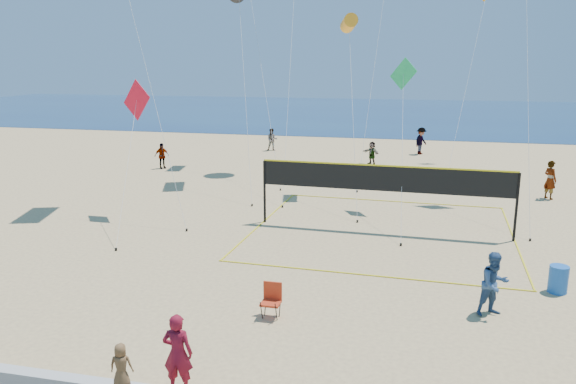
% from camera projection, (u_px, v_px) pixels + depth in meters
% --- Properties ---
extents(ground, '(120.00, 120.00, 0.00)m').
position_uv_depth(ground, '(229.00, 344.00, 13.50)').
color(ground, '#D4B477').
rests_on(ground, ground).
extents(ocean, '(140.00, 50.00, 0.03)m').
position_uv_depth(ocean, '(386.00, 113.00, 72.26)').
color(ocean, navy).
rests_on(ocean, ground).
extents(woman, '(0.66, 0.46, 1.71)m').
position_uv_depth(woman, '(178.00, 353.00, 11.41)').
color(woman, maroon).
rests_on(woman, ground).
extents(toddler, '(0.49, 0.37, 0.89)m').
position_uv_depth(toddler, '(121.00, 366.00, 10.59)').
color(toddler, brown).
rests_on(toddler, seawall).
extents(bystander_a, '(1.07, 1.00, 1.75)m').
position_uv_depth(bystander_a, '(494.00, 284.00, 14.88)').
color(bystander_a, '#304F79').
rests_on(bystander_a, ground).
extents(far_person_0, '(0.92, 0.96, 1.60)m').
position_uv_depth(far_person_0, '(162.00, 156.00, 35.08)').
color(far_person_0, gray).
rests_on(far_person_0, ground).
extents(far_person_1, '(1.34, 1.21, 1.48)m').
position_uv_depth(far_person_1, '(372.00, 153.00, 36.56)').
color(far_person_1, gray).
rests_on(far_person_1, ground).
extents(far_person_2, '(0.78, 0.83, 1.91)m').
position_uv_depth(far_person_2, '(550.00, 180.00, 27.38)').
color(far_person_2, gray).
rests_on(far_person_2, ground).
extents(far_person_3, '(0.93, 0.79, 1.66)m').
position_uv_depth(far_person_3, '(272.00, 140.00, 42.00)').
color(far_person_3, gray).
rests_on(far_person_3, ground).
extents(far_person_4, '(1.25, 1.44, 1.93)m').
position_uv_depth(far_person_4, '(421.00, 141.00, 40.34)').
color(far_person_4, gray).
rests_on(far_person_4, ground).
extents(camp_chair, '(0.51, 0.63, 1.03)m').
position_uv_depth(camp_chair, '(272.00, 298.00, 14.87)').
color(camp_chair, red).
rests_on(camp_chair, ground).
extents(trash_barrel, '(0.71, 0.71, 0.82)m').
position_uv_depth(trash_barrel, '(558.00, 279.00, 16.43)').
color(trash_barrel, '#1B59B2').
rests_on(trash_barrel, ground).
extents(volleyball_net, '(10.36, 10.22, 2.69)m').
position_uv_depth(volleyball_net, '(384.00, 186.00, 22.00)').
color(volleyball_net, black).
rests_on(volleyball_net, ground).
extents(kite_2, '(1.83, 6.48, 8.84)m').
position_uv_depth(kite_2, '(349.00, 24.00, 27.20)').
color(kite_2, '#FFA11F').
rests_on(kite_2, ground).
extents(kite_3, '(2.24, 5.21, 5.89)m').
position_uv_depth(kite_3, '(136.00, 105.00, 23.65)').
color(kite_3, red).
rests_on(kite_3, ground).
extents(kite_4, '(1.20, 6.04, 6.78)m').
position_uv_depth(kite_4, '(403.00, 83.00, 24.34)').
color(kite_4, '#1DB963').
rests_on(kite_4, ground).
extents(kite_9, '(3.04, 9.04, 11.76)m').
position_uv_depth(kite_9, '(484.00, 4.00, 35.70)').
color(kite_9, '#FFA11F').
rests_on(kite_9, ground).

